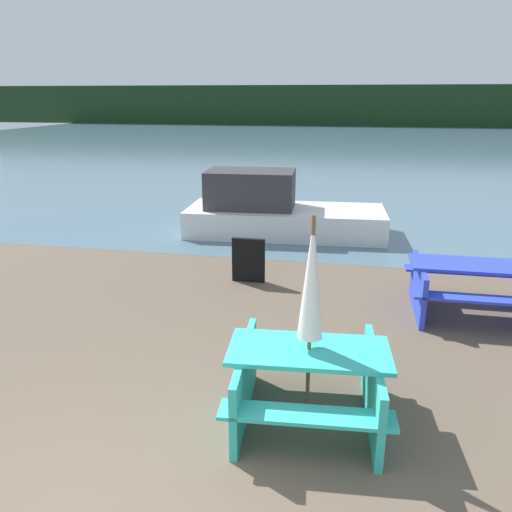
{
  "coord_description": "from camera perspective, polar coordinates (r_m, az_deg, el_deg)",
  "views": [
    {
      "loc": [
        1.72,
        -2.28,
        3.0
      ],
      "look_at": [
        0.42,
        4.25,
        0.85
      ],
      "focal_mm": 35.0,
      "sensor_mm": 36.0,
      "label": 1
    }
  ],
  "objects": [
    {
      "name": "water",
      "position": [
        34.09,
        8.55,
        12.66
      ],
      "size": [
        60.0,
        50.0,
        0.0
      ],
      "color": "slate",
      "rests_on": "ground_plane"
    },
    {
      "name": "picnic_table_blue",
      "position": [
        7.69,
        23.91,
        -2.92
      ],
      "size": [
        1.86,
        1.39,
        0.76
      ],
      "rotation": [
        0.0,
        0.0,
        0.01
      ],
      "color": "blue",
      "rests_on": "ground_plane"
    },
    {
      "name": "boat",
      "position": [
        11.27,
        2.18,
        5.11
      ],
      "size": [
        4.47,
        1.94,
        1.42
      ],
      "rotation": [
        0.0,
        0.0,
        0.06
      ],
      "color": "silver",
      "rests_on": "water"
    },
    {
      "name": "picnic_table_teal",
      "position": [
        4.89,
        5.96,
        -13.7
      ],
      "size": [
        1.6,
        1.49,
        0.76
      ],
      "rotation": [
        0.0,
        0.0,
        0.08
      ],
      "color": "#33B7A8",
      "rests_on": "ground_plane"
    },
    {
      "name": "signboard",
      "position": [
        8.33,
        -0.87,
        -0.48
      ],
      "size": [
        0.55,
        0.08,
        0.75
      ],
      "color": "black",
      "rests_on": "ground_plane"
    },
    {
      "name": "umbrella_white",
      "position": [
        4.45,
        6.36,
        -2.75
      ],
      "size": [
        0.23,
        0.23,
        2.03
      ],
      "color": "brown",
      "rests_on": "ground_plane"
    },
    {
      "name": "far_treeline",
      "position": [
        53.95,
        9.86,
        16.59
      ],
      "size": [
        80.0,
        1.6,
        4.0
      ],
      "color": "#193319",
      "rests_on": "water"
    }
  ]
}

